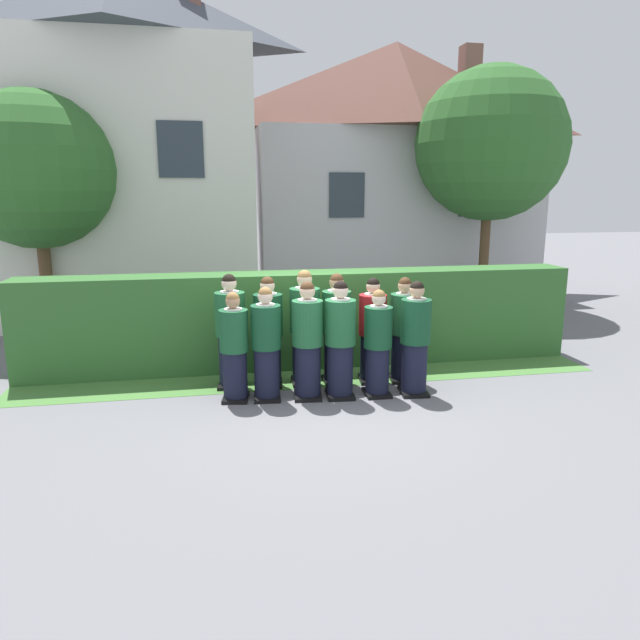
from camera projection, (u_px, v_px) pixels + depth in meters
name	position (u px, v px, depth m)	size (l,w,h in m)	color
ground_plane	(324.00, 396.00, 8.29)	(60.00, 60.00, 0.00)	slate
student_front_row_0	(234.00, 349.00, 8.00)	(0.42, 0.52, 1.53)	black
student_front_row_1	(266.00, 346.00, 8.03)	(0.41, 0.52, 1.60)	black
student_front_row_2	(308.00, 343.00, 8.09)	(0.44, 0.52, 1.66)	black
student_front_row_3	(340.00, 342.00, 8.12)	(0.43, 0.54, 1.66)	black
student_front_row_4	(378.00, 346.00, 8.20)	(0.40, 0.45, 1.53)	black
student_front_row_5	(415.00, 341.00, 8.24)	(0.43, 0.54, 1.65)	black
student_rear_row_0	(231.00, 334.00, 8.55)	(0.47, 0.56, 1.70)	black
student_rear_row_1	(268.00, 334.00, 8.60)	(0.44, 0.55, 1.65)	black
student_rear_row_2	(305.00, 330.00, 8.70)	(0.45, 0.52, 1.74)	black
student_rear_row_3	(336.00, 331.00, 8.73)	(0.44, 0.53, 1.68)	black
student_in_red_blazer	(372.00, 333.00, 8.80)	(0.43, 0.53, 1.61)	black
student_rear_row_5	(403.00, 332.00, 8.83)	(0.43, 0.54, 1.61)	black
hedge	(305.00, 319.00, 9.65)	(9.09, 0.70, 1.57)	#33662D
school_building_main	(127.00, 145.00, 12.83)	(5.74, 3.27, 7.57)	silver
school_building_annex	(394.00, 169.00, 16.15)	(8.13, 3.38, 6.77)	silver
oak_tree_left	(35.00, 171.00, 11.03)	(2.98, 2.98, 4.74)	brown
oak_tree_right	(491.00, 145.00, 13.90)	(3.63, 3.63, 5.78)	brown
lawn_strip	(314.00, 378.00, 9.06)	(9.09, 0.90, 0.01)	#477A38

